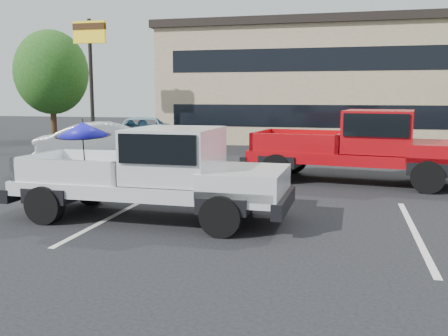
{
  "coord_description": "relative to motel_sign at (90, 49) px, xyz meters",
  "views": [
    {
      "loc": [
        1.69,
        -7.57,
        2.53
      ],
      "look_at": [
        -0.29,
        0.53,
        1.3
      ],
      "focal_mm": 40.0,
      "sensor_mm": 36.0,
      "label": 1
    }
  ],
  "objects": [
    {
      "name": "stripe_right",
      "position": [
        13.0,
        -12.0,
        -4.65
      ],
      "size": [
        0.12,
        5.0,
        0.01
      ],
      "primitive_type": "cube",
      "color": "silver",
      "rests_on": "ground"
    },
    {
      "name": "tree_back",
      "position": [
        16.0,
        10.0,
        -0.24
      ],
      "size": [
        4.68,
        4.68,
        7.11
      ],
      "color": "#332114",
      "rests_on": "ground"
    },
    {
      "name": "stripe_left",
      "position": [
        7.0,
        -12.0,
        -4.65
      ],
      "size": [
        0.12,
        5.0,
        0.01
      ],
      "primitive_type": "cube",
      "color": "silver",
      "rests_on": "ground"
    },
    {
      "name": "red_pickup",
      "position": [
        12.41,
        -6.77,
        -3.5
      ],
      "size": [
        6.6,
        3.01,
        2.1
      ],
      "rotation": [
        0.0,
        0.0,
        -0.13
      ],
      "color": "black",
      "rests_on": "ground"
    },
    {
      "name": "silver_sedan",
      "position": [
        4.16,
        -6.36,
        -3.85
      ],
      "size": [
        5.16,
        3.55,
        1.61
      ],
      "primitive_type": "imported",
      "rotation": [
        0.0,
        0.0,
        1.99
      ],
      "color": "#B2B4BA",
      "rests_on": "ground"
    },
    {
      "name": "motel_building",
      "position": [
        12.0,
        6.99,
        -1.45
      ],
      "size": [
        20.4,
        8.4,
        6.3
      ],
      "color": "tan",
      "rests_on": "ground"
    },
    {
      "name": "silver_pickup",
      "position": [
        8.16,
        -12.21,
        -3.6
      ],
      "size": [
        5.72,
        2.19,
        2.06
      ],
      "rotation": [
        0.0,
        0.0,
        -0.02
      ],
      "color": "black",
      "rests_on": "ground"
    },
    {
      "name": "tree_left",
      "position": [
        -4.0,
        3.0,
        -0.92
      ],
      "size": [
        3.96,
        3.96,
        6.02
      ],
      "color": "#332114",
      "rests_on": "ground"
    },
    {
      "name": "ground",
      "position": [
        10.0,
        -14.0,
        -4.65
      ],
      "size": [
        90.0,
        90.0,
        0.0
      ],
      "primitive_type": "plane",
      "color": "black",
      "rests_on": "ground"
    },
    {
      "name": "blue_suv",
      "position": [
        2.88,
        -0.94,
        -3.89
      ],
      "size": [
        4.09,
        6.03,
        1.53
      ],
      "primitive_type": "imported",
      "rotation": [
        0.0,
        0.0,
        0.31
      ],
      "color": "#89B5CC",
      "rests_on": "ground"
    },
    {
      "name": "motel_sign",
      "position": [
        0.0,
        0.0,
        0.0
      ],
      "size": [
        1.6,
        0.22,
        6.0
      ],
      "color": "black",
      "rests_on": "ground"
    }
  ]
}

